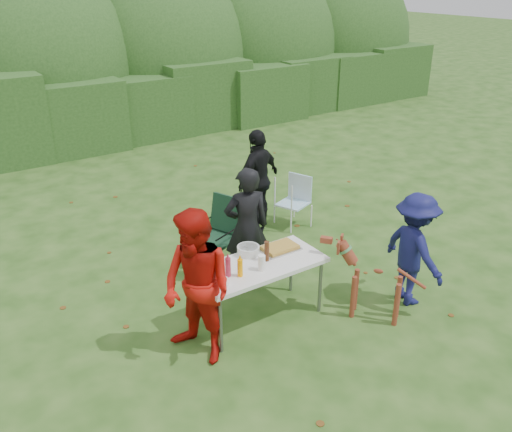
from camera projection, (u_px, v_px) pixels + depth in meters
ground at (286, 325)px, 6.27m from camera, size 80.00×80.00×0.00m
hedge_row at (69, 113)px, 11.94m from camera, size 22.00×1.40×1.70m
shrub_backdrop at (44, 68)px, 12.83m from camera, size 20.00×2.60×3.20m
folding_table at (259, 267)px, 6.10m from camera, size 1.50×0.70×0.74m
person_cook at (247, 227)px, 6.79m from camera, size 0.66×0.53×1.59m
person_red_jacket at (197, 288)px, 5.43m from camera, size 0.84×0.96×1.67m
person_black_puffy at (258, 179)px, 8.35m from camera, size 1.00×0.67×1.58m
child at (414, 250)px, 6.44m from camera, size 0.64×0.98×1.42m
dog at (377, 282)px, 6.22m from camera, size 0.91×1.03×0.94m
camping_chair at (218, 234)px, 7.32m from camera, size 0.78×0.78×0.96m
lawn_chair at (293, 202)px, 8.55m from camera, size 0.62×0.62×0.81m
food_tray at (280, 249)px, 6.36m from camera, size 0.45×0.30×0.02m
focaccia_bread at (280, 247)px, 6.35m from camera, size 0.40×0.26×0.04m
mustard_bottle at (240, 268)px, 5.78m from camera, size 0.06×0.06×0.20m
ketchup_bottle at (228, 267)px, 5.78m from camera, size 0.06×0.06×0.22m
beer_bottle at (267, 251)px, 6.08m from camera, size 0.06×0.06×0.24m
paper_towel_roll at (210, 259)px, 5.90m from camera, size 0.12×0.12×0.26m
cup_stack at (262, 263)px, 5.90m from camera, size 0.08×0.08×0.18m
pasta_bowl at (248, 250)px, 6.25m from camera, size 0.26×0.26×0.10m
plate_stack at (218, 283)px, 5.66m from camera, size 0.24×0.24×0.05m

